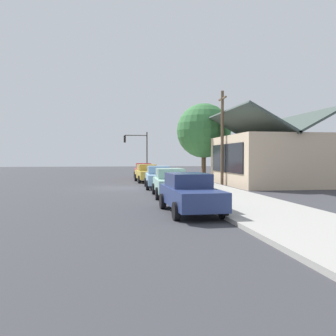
{
  "coord_description": "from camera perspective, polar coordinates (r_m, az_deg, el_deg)",
  "views": [
    {
      "loc": [
        26.24,
        -0.47,
        2.25
      ],
      "look_at": [
        -0.08,
        3.65,
        1.43
      ],
      "focal_mm": 38.2,
      "sensor_mm": 36.0,
      "label": 1
    }
  ],
  "objects": [
    {
      "name": "ground_plane",
      "position": [
        26.34,
        -7.86,
        -3.16
      ],
      "size": [
        120.0,
        120.0,
        0.0
      ],
      "primitive_type": "plane",
      "color": "#38383D"
    },
    {
      "name": "sidewalk_curb",
      "position": [
        27.02,
        4.11,
        -2.86
      ],
      "size": [
        60.0,
        4.2,
        0.16
      ],
      "primitive_type": "cube",
      "color": "#A3A099",
      "rests_on": "ground"
    },
    {
      "name": "car_cherry",
      "position": [
        38.22,
        -3.93,
        -0.4
      ],
      "size": [
        4.55,
        2.06,
        1.59
      ],
      "rotation": [
        0.0,
        0.0,
        -0.03
      ],
      "color": "red",
      "rests_on": "ground"
    },
    {
      "name": "car_mustard",
      "position": [
        32.31,
        -3.37,
        -0.79
      ],
      "size": [
        4.67,
        2.12,
        1.59
      ],
      "rotation": [
        0.0,
        0.0,
        0.04
      ],
      "color": "gold",
      "rests_on": "ground"
    },
    {
      "name": "car_skyblue",
      "position": [
        26.03,
        -1.48,
        -1.4
      ],
      "size": [
        4.92,
        2.18,
        1.59
      ],
      "rotation": [
        0.0,
        0.0,
        -0.05
      ],
      "color": "#8CB7E0",
      "rests_on": "ground"
    },
    {
      "name": "car_seafoam",
      "position": [
        20.37,
        0.39,
        -2.29
      ],
      "size": [
        4.61,
        2.09,
        1.59
      ],
      "rotation": [
        0.0,
        0.0,
        -0.05
      ],
      "color": "#9ED1BC",
      "rests_on": "ground"
    },
    {
      "name": "car_navy",
      "position": [
        14.42,
        3.46,
        -3.96
      ],
      "size": [
        4.75,
        2.06,
        1.59
      ],
      "rotation": [
        0.0,
        0.0,
        0.02
      ],
      "color": "navy",
      "rests_on": "ground"
    },
    {
      "name": "storefront_building",
      "position": [
        29.83,
        15.77,
        1.44
      ],
      "size": [
        9.77,
        7.35,
        5.95
      ],
      "color": "#CCB293",
      "rests_on": "ground"
    },
    {
      "name": "shade_tree",
      "position": [
        35.63,
        5.73,
        5.93
      ],
      "size": [
        5.35,
        5.35,
        7.54
      ],
      "color": "brown",
      "rests_on": "ground"
    },
    {
      "name": "traffic_light_main",
      "position": [
        42.15,
        -4.81,
        3.44
      ],
      "size": [
        0.37,
        2.79,
        5.2
      ],
      "color": "#383833",
      "rests_on": "ground"
    },
    {
      "name": "utility_pole_wooden",
      "position": [
        28.83,
        8.65,
        5.07
      ],
      "size": [
        1.8,
        0.24,
        7.5
      ],
      "color": "brown",
      "rests_on": "ground"
    },
    {
      "name": "fire_hydrant_red",
      "position": [
        32.71,
        -0.68,
        -1.32
      ],
      "size": [
        0.22,
        0.22,
        0.71
      ],
      "color": "red",
      "rests_on": "sidewalk_curb"
    }
  ]
}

